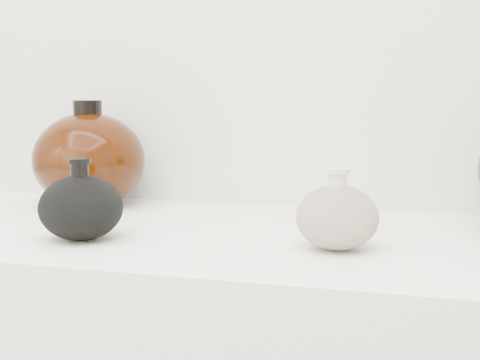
# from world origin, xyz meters

# --- Properties ---
(black_gourd_vase) EXTENTS (0.16, 0.16, 0.12)m
(black_gourd_vase) POSITION_xyz_m (-0.17, 0.84, 0.95)
(black_gourd_vase) COLOR black
(black_gourd_vase) RESTS_ON display_counter
(cream_gourd_vase) EXTENTS (0.12, 0.12, 0.11)m
(cream_gourd_vase) POSITION_xyz_m (0.19, 0.89, 0.94)
(cream_gourd_vase) COLOR beige
(cream_gourd_vase) RESTS_ON display_counter
(left_round_pot) EXTENTS (0.26, 0.26, 0.20)m
(left_round_pot) POSITION_xyz_m (-0.29, 1.09, 0.99)
(left_round_pot) COLOR black
(left_round_pot) RESTS_ON display_counter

